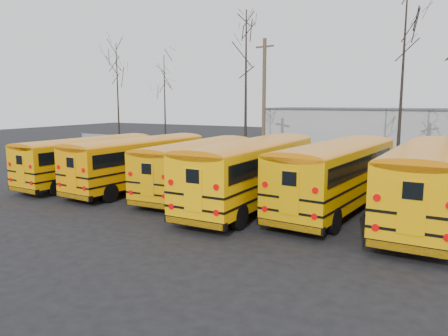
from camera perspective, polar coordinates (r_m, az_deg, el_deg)
The scene contains 14 objects.
ground at distance 19.84m, azimuth -2.41°, elevation -5.51°, with size 120.00×120.00×0.00m, color black.
fence at distance 30.42m, azimuth 9.16°, elevation 1.30°, with size 40.00×0.04×2.00m, color gray.
distant_building at distance 49.24m, azimuth 19.10°, elevation 4.92°, with size 22.00×8.00×4.00m, color #AAA9A5.
bus_a at distance 26.84m, azimuth -17.05°, elevation 1.45°, with size 3.05×10.22×2.82m.
bus_b at distance 24.70m, azimuth -10.78°, elevation 1.24°, with size 3.34×10.65×2.94m.
bus_c at distance 22.86m, azimuth -3.25°, elevation 0.70°, with size 2.69×10.37×2.88m.
bus_d at distance 20.15m, azimuth 3.78°, elevation 0.11°, with size 2.78×11.42×3.18m.
bus_e at distance 20.10m, azimuth 14.70°, elevation -0.23°, with size 3.71×11.45×3.15m.
bus_f at distance 19.15m, azimuth 25.30°, elevation -1.02°, with size 3.11×11.78×3.27m.
utility_pole_left at distance 36.72m, azimuth 5.24°, elevation 9.05°, with size 1.74×0.58×9.92m.
tree_0 at distance 42.29m, azimuth -13.69°, elevation 8.73°, with size 0.26×0.26×10.10m, color black.
tree_1 at distance 41.29m, azimuth -7.73°, elevation 8.18°, with size 0.26×0.26×9.05m, color black.
tree_2 at distance 36.29m, azimuth 2.86°, elevation 10.57°, with size 0.26×0.26×12.08m, color black.
tree_3 at distance 33.35m, azimuth 22.26°, elevation 10.86°, with size 0.26×0.26×12.96m, color black.
Camera 1 is at (9.81, -16.53, 4.89)m, focal length 35.00 mm.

